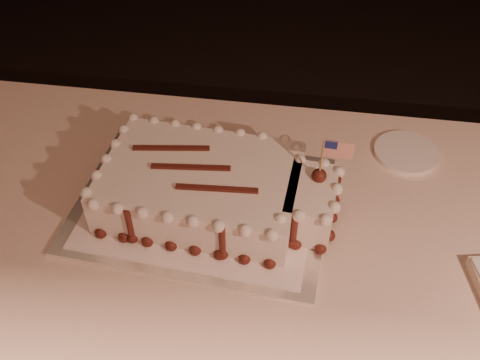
# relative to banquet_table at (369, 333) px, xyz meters

# --- Properties ---
(banquet_table) EXTENTS (2.40, 0.80, 0.75)m
(banquet_table) POSITION_rel_banquet_table_xyz_m (0.00, 0.00, 0.00)
(banquet_table) COLOR beige
(banquet_table) RESTS_ON ground
(cake_board) EXTENTS (0.55, 0.43, 0.01)m
(cake_board) POSITION_rel_banquet_table_xyz_m (-0.41, 0.03, 0.38)
(cake_board) COLOR white
(cake_board) RESTS_ON banquet_table
(doily) EXTENTS (0.49, 0.38, 0.00)m
(doily) POSITION_rel_banquet_table_xyz_m (-0.41, 0.03, 0.38)
(doily) COLOR white
(doily) RESTS_ON cake_board
(sheet_cake) EXTENTS (0.50, 0.31, 0.20)m
(sheet_cake) POSITION_rel_banquet_table_xyz_m (-0.38, 0.03, 0.43)
(sheet_cake) COLOR silver
(sheet_cake) RESTS_ON doily
(side_plate) EXTENTS (0.15, 0.15, 0.01)m
(side_plate) POSITION_rel_banquet_table_xyz_m (0.03, 0.25, 0.38)
(side_plate) COLOR white
(side_plate) RESTS_ON banquet_table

